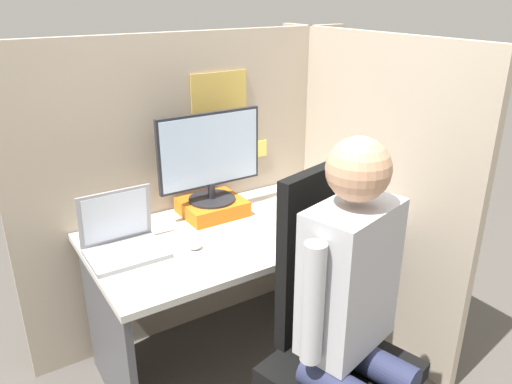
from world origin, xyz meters
TOP-DOWN VIEW (x-y plane):
  - cubicle_panel_back at (0.00, 0.76)m, footprint 1.85×0.05m
  - cubicle_panel_right at (0.70, 0.29)m, footprint 0.04×1.38m
  - desk at (0.00, 0.37)m, footprint 1.35×0.73m
  - paper_box at (-0.02, 0.58)m, footprint 0.29×0.26m
  - monitor at (-0.02, 0.58)m, footprint 0.52×0.23m
  - laptop at (-0.51, 0.43)m, footprint 0.31×0.25m
  - mouse at (-0.25, 0.30)m, footprint 0.06×0.05m
  - stapler at (0.56, 0.36)m, footprint 0.05×0.15m
  - carrot_toy at (0.29, 0.11)m, footprint 0.04×0.15m
  - office_chair at (0.02, -0.28)m, footprint 0.57×0.61m
  - person at (-0.02, -0.44)m, footprint 0.47×0.48m

SIDE VIEW (x-z plane):
  - desk at x=0.00m, z-range 0.18..0.89m
  - office_chair at x=0.02m, z-range 0.00..1.15m
  - mouse at x=-0.25m, z-range 0.71..0.74m
  - carrot_toy at x=0.29m, z-range 0.71..0.75m
  - stapler at x=0.56m, z-range 0.71..0.77m
  - paper_box at x=-0.02m, z-range 0.71..0.79m
  - laptop at x=-0.51m, z-range 0.63..0.89m
  - person at x=-0.02m, z-range 0.11..1.45m
  - cubicle_panel_right at x=0.70m, z-range 0.00..1.56m
  - cubicle_panel_back at x=0.00m, z-range 0.00..1.57m
  - monitor at x=-0.02m, z-range 0.79..1.23m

